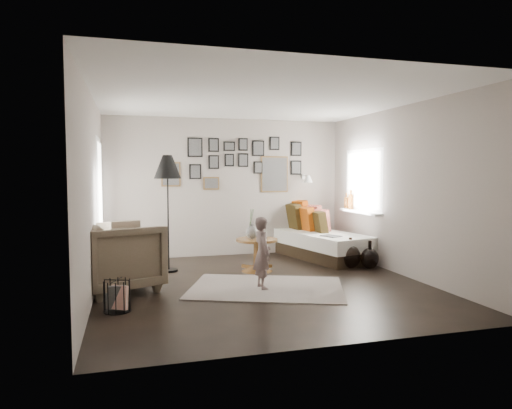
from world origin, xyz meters
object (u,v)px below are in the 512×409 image
object	(u,v)px
pedestal_table	(257,256)
armchair	(119,257)
daybed	(319,239)
demijohn_large	(350,256)
vase	(252,230)
magazine_basket	(117,296)
floor_lamp	(168,171)
demijohn_small	(370,258)
child	(262,253)

from	to	relation	value
pedestal_table	armchair	xyz separation A→B (m)	(-2.10, -0.66, 0.22)
daybed	demijohn_large	size ratio (longest dim) A/B	4.43
pedestal_table	armchair	size ratio (longest dim) A/B	0.66
vase	magazine_basket	size ratio (longest dim) A/B	1.26
armchair	daybed	bearing A→B (deg)	-87.45
floor_lamp	demijohn_small	distance (m)	3.58
magazine_basket	child	distance (m)	1.98
demijohn_large	child	distance (m)	2.01
vase	child	distance (m)	1.14
vase	armchair	world-z (taller)	vase
vase	daybed	distance (m)	1.78
daybed	floor_lamp	size ratio (longest dim) A/B	1.22
daybed	magazine_basket	xyz separation A→B (m)	(-3.56, -2.49, -0.16)
daybed	child	distance (m)	2.59
armchair	floor_lamp	xyz separation A→B (m)	(0.74, 1.04, 1.14)
vase	demijohn_small	distance (m)	2.01
vase	demijohn_large	xyz separation A→B (m)	(1.63, -0.23, -0.47)
demijohn_large	demijohn_small	world-z (taller)	demijohn_large
pedestal_table	demijohn_large	xyz separation A→B (m)	(1.55, -0.21, -0.05)
demijohn_large	armchair	bearing A→B (deg)	-172.84
demijohn_large	magazine_basket	bearing A→B (deg)	-158.83
demijohn_large	floor_lamp	bearing A→B (deg)	168.74
magazine_basket	demijohn_small	size ratio (longest dim) A/B	0.81
vase	pedestal_table	bearing A→B (deg)	-14.04
armchair	child	world-z (taller)	child
daybed	armchair	bearing A→B (deg)	-170.04
magazine_basket	child	bearing A→B (deg)	15.75
daybed	demijohn_small	xyz separation A→B (m)	(0.39, -1.20, -0.16)
daybed	magazine_basket	bearing A→B (deg)	-158.41
daybed	child	world-z (taller)	daybed
daybed	demijohn_small	bearing A→B (deg)	-85.29
armchair	magazine_basket	bearing A→B (deg)	158.55
armchair	demijohn_large	size ratio (longest dim) A/B	1.97
floor_lamp	child	world-z (taller)	floor_lamp
pedestal_table	armchair	world-z (taller)	armchair
child	demijohn_small	bearing A→B (deg)	-74.61
floor_lamp	demijohn_small	bearing A→B (deg)	-12.32
floor_lamp	magazine_basket	bearing A→B (deg)	-110.50
floor_lamp	demijohn_large	distance (m)	3.29
pedestal_table	child	world-z (taller)	child
vase	demijohn_large	world-z (taller)	vase
magazine_basket	demijohn_small	xyz separation A→B (m)	(3.95, 1.30, -0.00)
floor_lamp	magazine_basket	xyz separation A→B (m)	(-0.75, -2.00, -1.42)
floor_lamp	pedestal_table	bearing A→B (deg)	-15.36
daybed	armchair	xyz separation A→B (m)	(-3.55, -1.54, 0.12)
pedestal_table	demijohn_small	xyz separation A→B (m)	(1.84, -0.33, -0.07)
demijohn_small	pedestal_table	bearing A→B (deg)	169.98
daybed	armchair	world-z (taller)	daybed
vase	armchair	distance (m)	2.14
magazine_basket	floor_lamp	bearing A→B (deg)	69.50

